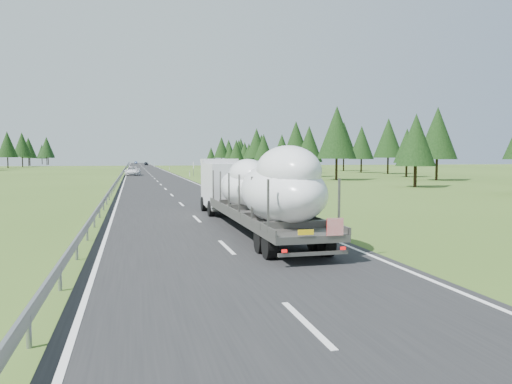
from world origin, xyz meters
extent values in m
plane|color=#39551C|center=(0.00, 0.00, 0.00)|extent=(400.00, 400.00, 0.00)
cube|color=black|center=(0.00, 100.00, 0.01)|extent=(10.00, 400.00, 0.02)
cube|color=slate|center=(-5.30, 100.00, 0.60)|extent=(0.08, 400.00, 0.32)
cylinder|color=slate|center=(-5.30, 0.00, 0.30)|extent=(0.10, 0.10, 0.60)
cube|color=silver|center=(6.50, 30.00, 0.50)|extent=(0.12, 0.07, 1.00)
cube|color=black|center=(6.50, 30.00, 0.82)|extent=(0.13, 0.08, 0.12)
cube|color=silver|center=(6.50, 80.00, 0.50)|extent=(0.12, 0.07, 1.00)
cube|color=black|center=(6.50, 80.00, 0.82)|extent=(0.13, 0.08, 0.12)
cube|color=silver|center=(6.50, 130.00, 0.50)|extent=(0.12, 0.07, 1.00)
cube|color=black|center=(6.50, 130.00, 0.82)|extent=(0.13, 0.08, 0.12)
cube|color=silver|center=(6.50, 180.00, 0.50)|extent=(0.12, 0.07, 1.00)
cube|color=black|center=(6.50, 180.00, 0.82)|extent=(0.13, 0.08, 0.12)
cube|color=silver|center=(6.50, 230.00, 0.50)|extent=(0.12, 0.07, 1.00)
cube|color=black|center=(6.50, 230.00, 0.82)|extent=(0.13, 0.08, 0.12)
cube|color=silver|center=(6.50, 280.00, 0.50)|extent=(0.12, 0.07, 1.00)
cube|color=black|center=(6.50, 280.00, 0.82)|extent=(0.13, 0.08, 0.12)
cube|color=silver|center=(6.50, 330.00, 0.50)|extent=(0.12, 0.07, 1.00)
cube|color=black|center=(6.50, 330.00, 0.82)|extent=(0.13, 0.08, 0.12)
cylinder|color=slate|center=(7.20, 80.00, 1.00)|extent=(0.08, 0.08, 2.00)
cube|color=silver|center=(7.20, 80.00, 2.00)|extent=(0.05, 0.90, 1.20)
cylinder|color=black|center=(40.51, 55.98, 1.86)|extent=(0.36, 0.36, 3.72)
cone|color=black|center=(40.51, 55.98, 7.03)|extent=(5.79, 5.79, 7.75)
cylinder|color=black|center=(43.07, 68.71, 1.45)|extent=(0.36, 0.36, 2.89)
cone|color=black|center=(43.07, 68.71, 5.46)|extent=(4.50, 4.50, 6.02)
cylinder|color=black|center=(48.16, 84.54, 1.97)|extent=(0.36, 0.36, 3.93)
cone|color=black|center=(48.16, 84.54, 7.43)|extent=(6.12, 6.12, 8.20)
cylinder|color=black|center=(46.44, 93.44, 1.78)|extent=(0.36, 0.36, 3.57)
cone|color=black|center=(46.44, 93.44, 6.73)|extent=(5.55, 5.55, 7.43)
cylinder|color=black|center=(48.45, 107.62, 2.10)|extent=(0.36, 0.36, 4.20)
cone|color=black|center=(48.45, 107.62, 7.93)|extent=(6.53, 6.53, 8.75)
cylinder|color=black|center=(42.61, 126.19, 1.50)|extent=(0.36, 0.36, 2.99)
cone|color=black|center=(42.61, 126.19, 5.65)|extent=(4.65, 4.65, 6.23)
cylinder|color=black|center=(48.85, 135.32, 1.63)|extent=(0.36, 0.36, 3.26)
cone|color=black|center=(48.85, 135.32, 6.15)|extent=(5.07, 5.07, 6.78)
cylinder|color=black|center=(45.77, 152.51, 1.92)|extent=(0.36, 0.36, 3.84)
cone|color=black|center=(45.77, 152.51, 7.25)|extent=(5.97, 5.97, 7.99)
cylinder|color=black|center=(41.51, 163.72, 1.97)|extent=(0.36, 0.36, 3.95)
cone|color=black|center=(41.51, 163.72, 7.46)|extent=(6.14, 6.14, 8.23)
cylinder|color=black|center=(40.86, 180.51, 1.52)|extent=(0.36, 0.36, 3.04)
cone|color=black|center=(40.86, 180.51, 5.74)|extent=(4.73, 4.73, 6.33)
cylinder|color=black|center=(42.76, 196.49, 1.69)|extent=(0.36, 0.36, 3.38)
cone|color=black|center=(42.76, 196.49, 6.39)|extent=(5.26, 5.26, 7.05)
cylinder|color=black|center=(42.90, 209.52, 1.92)|extent=(0.36, 0.36, 3.84)
cone|color=black|center=(42.90, 209.52, 7.25)|extent=(5.97, 5.97, 8.00)
cylinder|color=black|center=(46.76, 222.92, 2.13)|extent=(0.36, 0.36, 4.26)
cone|color=black|center=(46.76, 222.92, 8.05)|extent=(6.63, 6.63, 8.88)
cylinder|color=black|center=(43.51, 236.59, 2.11)|extent=(0.36, 0.36, 4.22)
cone|color=black|center=(43.51, 236.59, 7.97)|extent=(6.56, 6.56, 8.79)
cylinder|color=black|center=(47.72, 252.07, 1.63)|extent=(0.36, 0.36, 3.26)
cone|color=black|center=(47.72, 252.07, 6.16)|extent=(5.08, 5.08, 6.80)
cylinder|color=black|center=(28.13, 41.66, 1.44)|extent=(0.36, 0.36, 2.88)
cone|color=black|center=(28.13, 41.66, 5.44)|extent=(4.48, 4.48, 6.00)
cylinder|color=black|center=(26.44, 60.53, 1.90)|extent=(0.36, 0.36, 3.79)
cone|color=black|center=(26.44, 60.53, 7.17)|extent=(5.90, 5.90, 7.91)
cylinder|color=black|center=(26.87, 73.74, 1.53)|extent=(0.36, 0.36, 3.06)
cone|color=black|center=(26.87, 73.74, 5.77)|extent=(4.75, 4.75, 6.37)
cylinder|color=black|center=(30.37, 91.55, 1.90)|extent=(0.36, 0.36, 3.79)
cone|color=black|center=(30.37, 91.55, 7.16)|extent=(5.90, 5.90, 7.90)
cylinder|color=black|center=(27.75, 108.50, 1.56)|extent=(0.36, 0.36, 3.11)
cone|color=black|center=(27.75, 108.50, 5.88)|extent=(4.84, 4.84, 6.49)
cylinder|color=black|center=(29.36, 122.06, 1.93)|extent=(0.36, 0.36, 3.85)
cone|color=black|center=(29.36, 122.06, 7.28)|extent=(5.99, 5.99, 8.02)
cylinder|color=black|center=(27.26, 138.89, 1.49)|extent=(0.36, 0.36, 2.98)
cone|color=black|center=(27.26, 138.89, 5.63)|extent=(4.64, 4.64, 6.21)
cylinder|color=black|center=(28.89, 157.83, 1.36)|extent=(0.36, 0.36, 2.72)
cone|color=black|center=(28.89, 157.83, 5.14)|extent=(4.24, 4.24, 5.67)
cylinder|color=black|center=(28.58, 172.37, 1.87)|extent=(0.36, 0.36, 3.74)
cone|color=black|center=(28.58, 172.37, 7.06)|extent=(5.82, 5.82, 7.79)
cylinder|color=black|center=(26.75, 185.79, 1.26)|extent=(0.36, 0.36, 2.52)
cone|color=black|center=(26.75, 185.79, 4.77)|extent=(3.93, 3.93, 5.26)
cylinder|color=black|center=(-41.93, 163.72, 1.99)|extent=(0.36, 0.36, 3.99)
cone|color=black|center=(-41.93, 163.72, 7.53)|extent=(6.20, 6.20, 8.31)
cylinder|color=black|center=(-40.91, 180.51, 2.08)|extent=(0.36, 0.36, 4.17)
cone|color=black|center=(-40.91, 180.51, 7.87)|extent=(6.48, 6.48, 8.68)
cylinder|color=black|center=(-41.85, 196.49, 1.88)|extent=(0.36, 0.36, 3.76)
cone|color=black|center=(-41.85, 196.49, 7.11)|extent=(5.86, 5.86, 7.84)
cylinder|color=black|center=(-43.84, 209.52, 1.80)|extent=(0.36, 0.36, 3.60)
cone|color=black|center=(-43.84, 209.52, 6.80)|extent=(5.60, 5.60, 7.50)
cylinder|color=black|center=(-39.47, 222.92, 2.11)|extent=(0.36, 0.36, 4.22)
cone|color=black|center=(-39.47, 222.92, 7.97)|extent=(6.56, 6.56, 8.79)
cylinder|color=black|center=(-40.98, 236.59, 1.84)|extent=(0.36, 0.36, 3.68)
cone|color=black|center=(-40.98, 236.59, 6.96)|extent=(5.73, 5.73, 7.68)
cylinder|color=black|center=(-46.18, 252.07, 1.64)|extent=(0.36, 0.36, 3.27)
cone|color=black|center=(-46.18, 252.07, 6.18)|extent=(5.09, 5.09, 6.82)
cube|color=silver|center=(2.04, 20.35, 1.76)|extent=(2.33, 4.65, 2.60)
cube|color=black|center=(2.04, 22.72, 2.23)|extent=(2.14, 0.08, 1.30)
cube|color=silver|center=(2.04, 22.40, 3.20)|extent=(2.32, 1.12, 0.28)
cube|color=#5F5D59|center=(2.04, 19.43, 0.51)|extent=(2.33, 2.79, 0.23)
cylinder|color=black|center=(0.97, 22.03, 0.46)|extent=(0.33, 0.93, 0.93)
cylinder|color=black|center=(3.11, 22.03, 0.46)|extent=(0.33, 0.93, 0.93)
cylinder|color=black|center=(0.97, 19.05, 0.46)|extent=(0.33, 0.93, 0.93)
cylinder|color=black|center=(3.11, 19.05, 0.46)|extent=(0.33, 0.93, 0.93)
cube|color=#5F5D59|center=(2.04, 11.53, 0.85)|extent=(2.53, 13.00, 0.24)
cube|color=#5F5D59|center=(0.80, 11.53, 1.09)|extent=(0.08, 13.00, 0.22)
cube|color=#5F5D59|center=(3.27, 11.53, 1.09)|extent=(0.08, 13.00, 0.22)
cube|color=#5F5D59|center=(0.80, 5.96, 1.86)|extent=(0.07, 0.07, 1.76)
cube|color=#5F5D59|center=(3.27, 5.96, 1.86)|extent=(0.07, 0.07, 1.76)
cube|color=#5F5D59|center=(0.80, 8.19, 1.86)|extent=(0.07, 0.07, 1.76)
cube|color=#5F5D59|center=(3.27, 8.19, 1.86)|extent=(0.07, 0.07, 1.76)
cube|color=#5F5D59|center=(0.80, 10.42, 1.86)|extent=(0.07, 0.07, 1.76)
cube|color=#5F5D59|center=(3.27, 10.42, 1.86)|extent=(0.07, 0.07, 1.76)
cube|color=#5F5D59|center=(0.80, 12.65, 1.86)|extent=(0.07, 0.07, 1.76)
cube|color=#5F5D59|center=(3.27, 12.65, 1.86)|extent=(0.07, 0.07, 1.76)
cube|color=#5F5D59|center=(0.80, 14.88, 1.86)|extent=(0.07, 0.07, 1.76)
cube|color=#5F5D59|center=(3.27, 14.88, 1.86)|extent=(0.07, 0.07, 1.76)
cube|color=#5F5D59|center=(0.80, 17.10, 1.86)|extent=(0.07, 0.07, 1.76)
cube|color=#5F5D59|center=(3.27, 17.10, 1.86)|extent=(0.07, 0.07, 1.76)
cylinder|color=black|center=(1.02, 6.52, 0.46)|extent=(0.37, 0.93, 0.93)
cylinder|color=black|center=(3.06, 6.52, 0.46)|extent=(0.37, 0.93, 0.93)
cylinder|color=black|center=(1.02, 7.63, 0.46)|extent=(0.37, 0.93, 0.93)
cylinder|color=black|center=(3.06, 7.63, 0.46)|extent=(0.37, 0.93, 0.93)
cube|color=#5F5D59|center=(2.04, 5.08, 0.42)|extent=(2.32, 0.12, 0.11)
cube|color=red|center=(2.73, 5.01, 1.25)|extent=(0.56, 0.04, 0.56)
cube|color=yellow|center=(1.76, 5.01, 1.11)|extent=(0.51, 0.04, 0.17)
cube|color=red|center=(1.06, 5.01, 0.56)|extent=(0.17, 0.06, 0.09)
cube|color=red|center=(3.01, 5.01, 0.56)|extent=(0.17, 0.06, 0.09)
ellipsoid|color=white|center=(2.04, 8.56, 2.14)|extent=(2.84, 6.38, 2.32)
ellipsoid|color=white|center=(2.04, 7.76, 2.95)|extent=(2.16, 4.04, 1.86)
ellipsoid|color=white|center=(2.04, 14.88, 1.93)|extent=(2.31, 5.75, 1.91)
ellipsoid|color=white|center=(2.04, 14.16, 2.60)|extent=(1.75, 3.64, 1.53)
imported|color=white|center=(-3.37, 87.65, 0.82)|extent=(3.06, 6.04, 1.64)
imported|color=black|center=(2.30, 209.85, 0.72)|extent=(1.76, 4.27, 1.45)
imported|color=navy|center=(-1.59, 260.63, 0.64)|extent=(1.60, 3.97, 1.28)
camera|label=1|loc=(-3.43, -9.52, 3.45)|focal=35.00mm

